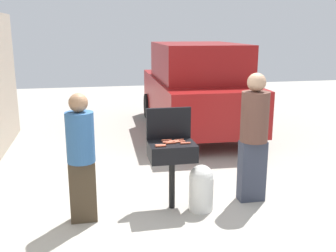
{
  "coord_description": "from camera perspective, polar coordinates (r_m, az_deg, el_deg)",
  "views": [
    {
      "loc": [
        -0.97,
        -4.47,
        2.32
      ],
      "look_at": [
        0.09,
        0.77,
        1.0
      ],
      "focal_mm": 42.02,
      "sensor_mm": 36.0,
      "label": 1
    }
  ],
  "objects": [
    {
      "name": "ground_plane",
      "position": [
        5.12,
        0.71,
        -13.05
      ],
      "size": [
        24.0,
        24.0,
        0.0
      ],
      "primitive_type": "plane",
      "color": "#9E998E"
    },
    {
      "name": "bbq_grill",
      "position": [
        5.09,
        0.58,
        -4.02
      ],
      "size": [
        0.6,
        0.44,
        0.9
      ],
      "color": "black",
      "rests_on": "ground"
    },
    {
      "name": "grill_lid_open",
      "position": [
        5.21,
        0.09,
        0.39
      ],
      "size": [
        0.6,
        0.05,
        0.42
      ],
      "primitive_type": "cube",
      "color": "black",
      "rests_on": "bbq_grill"
    },
    {
      "name": "hot_dog_0",
      "position": [
        5.09,
        0.88,
        -2.22
      ],
      "size": [
        0.13,
        0.03,
        0.03
      ],
      "primitive_type": "cylinder",
      "rotation": [
        0.0,
        1.57,
        0.05
      ],
      "color": "#C6593D",
      "rests_on": "bbq_grill"
    },
    {
      "name": "hot_dog_1",
      "position": [
        5.01,
        0.39,
        -2.47
      ],
      "size": [
        0.13,
        0.03,
        0.03
      ],
      "primitive_type": "cylinder",
      "rotation": [
        0.0,
        1.57,
        0.07
      ],
      "color": "#AD4228",
      "rests_on": "bbq_grill"
    },
    {
      "name": "hot_dog_2",
      "position": [
        5.04,
        -0.03,
        -2.36
      ],
      "size": [
        0.13,
        0.04,
        0.03
      ],
      "primitive_type": "cylinder",
      "rotation": [
        0.0,
        1.57,
        0.08
      ],
      "color": "#C6593D",
      "rests_on": "bbq_grill"
    },
    {
      "name": "hot_dog_3",
      "position": [
        5.13,
        -0.21,
        -2.08
      ],
      "size": [
        0.13,
        0.03,
        0.03
      ],
      "primitive_type": "cylinder",
      "rotation": [
        0.0,
        1.57,
        -0.05
      ],
      "color": "#B74C33",
      "rests_on": "bbq_grill"
    },
    {
      "name": "hot_dog_4",
      "position": [
        4.91,
        -1.12,
        -2.81
      ],
      "size": [
        0.13,
        0.04,
        0.03
      ],
      "primitive_type": "cylinder",
      "rotation": [
        0.0,
        1.57,
        -0.09
      ],
      "color": "#C6593D",
      "rests_on": "bbq_grill"
    },
    {
      "name": "hot_dog_5",
      "position": [
        5.14,
        1.59,
        -2.04
      ],
      "size": [
        0.13,
        0.04,
        0.03
      ],
      "primitive_type": "cylinder",
      "rotation": [
        0.0,
        1.57,
        0.11
      ],
      "color": "#B74C33",
      "rests_on": "bbq_grill"
    },
    {
      "name": "hot_dog_6",
      "position": [
        4.88,
        -1.05,
        -2.91
      ],
      "size": [
        0.13,
        0.03,
        0.03
      ],
      "primitive_type": "cylinder",
      "rotation": [
        0.0,
        1.57,
        0.02
      ],
      "color": "#B74C33",
      "rests_on": "bbq_grill"
    },
    {
      "name": "hot_dog_7",
      "position": [
        5.01,
        2.55,
        -2.49
      ],
      "size": [
        0.13,
        0.03,
        0.03
      ],
      "primitive_type": "cylinder",
      "rotation": [
        0.0,
        1.57,
        0.0
      ],
      "color": "#B74C33",
      "rests_on": "bbq_grill"
    },
    {
      "name": "hot_dog_8",
      "position": [
        5.07,
        1.77,
        -2.3
      ],
      "size": [
        0.13,
        0.03,
        0.03
      ],
      "primitive_type": "cylinder",
      "rotation": [
        0.0,
        1.57,
        0.06
      ],
      "color": "#C6593D",
      "rests_on": "bbq_grill"
    },
    {
      "name": "propane_tank",
      "position": [
        5.2,
        4.84,
        -8.78
      ],
      "size": [
        0.32,
        0.32,
        0.62
      ],
      "color": "silver",
      "rests_on": "ground"
    },
    {
      "name": "person_left",
      "position": [
        4.83,
        -12.5,
        -3.95
      ],
      "size": [
        0.34,
        0.34,
        1.6
      ],
      "rotation": [
        0.0,
        0.0,
        -0.26
      ],
      "color": "#3F3323",
      "rests_on": "ground"
    },
    {
      "name": "person_right",
      "position": [
        5.4,
        12.35,
        -1.03
      ],
      "size": [
        0.37,
        0.37,
        1.77
      ],
      "rotation": [
        0.0,
        0.0,
        3.13
      ],
      "color": "#333847",
      "rests_on": "ground"
    },
    {
      "name": "parked_minivan",
      "position": [
        9.08,
        4.07,
        5.63
      ],
      "size": [
        2.15,
        4.46,
        2.02
      ],
      "rotation": [
        0.0,
        0.0,
        3.11
      ],
      "color": "maroon",
      "rests_on": "ground"
    }
  ]
}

